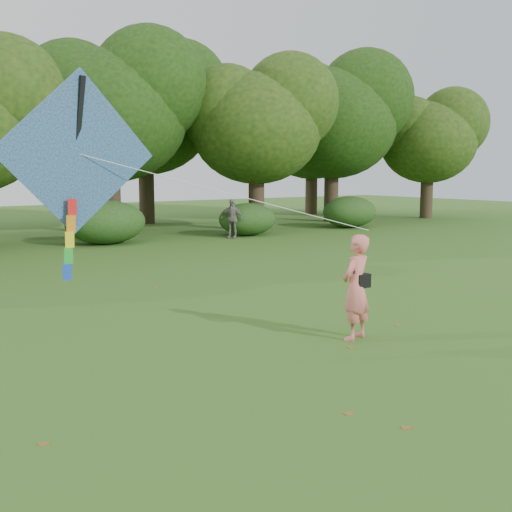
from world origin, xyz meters
TOP-DOWN VIEW (x-y plane):
  - ground at (0.00, 0.00)m, footprint 100.00×100.00m
  - man_kite_flyer at (0.92, 0.38)m, footprint 0.84×0.68m
  - bystander_right at (8.72, 16.79)m, footprint 1.03×1.10m
  - crossbody_bag at (1.04, 0.35)m, footprint 0.43×0.20m
  - flying_kite at (-3.83, 1.77)m, footprint 6.34×1.79m
  - tree_line at (1.67, 22.88)m, footprint 54.70×15.30m
  - shrub_band at (-0.72, 17.60)m, footprint 39.15×3.22m
  - fallen_leaves at (-0.15, 2.25)m, footprint 10.16×13.75m

SIDE VIEW (x-z plane):
  - ground at x=0.00m, z-range 0.00..0.00m
  - fallen_leaves at x=-0.15m, z-range 0.00..0.01m
  - shrub_band at x=-0.72m, z-range -0.08..1.79m
  - bystander_right at x=8.72m, z-range 0.00..1.82m
  - man_kite_flyer at x=0.92m, z-range 0.00..1.99m
  - crossbody_bag at x=1.04m, z-range 0.75..1.50m
  - flying_kite at x=-3.83m, z-range 1.74..5.06m
  - tree_line at x=1.67m, z-range 0.86..10.35m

